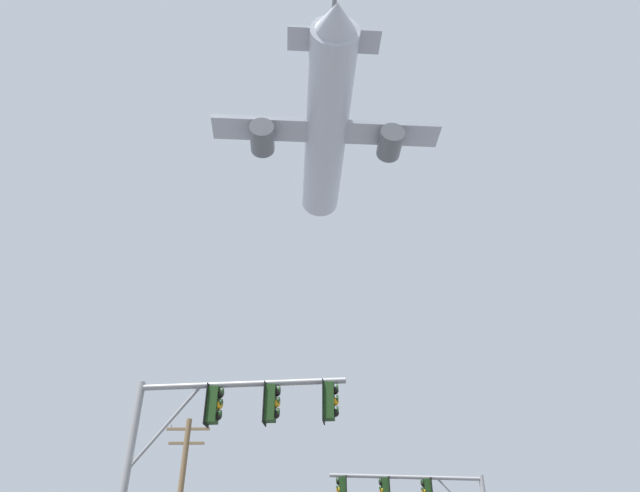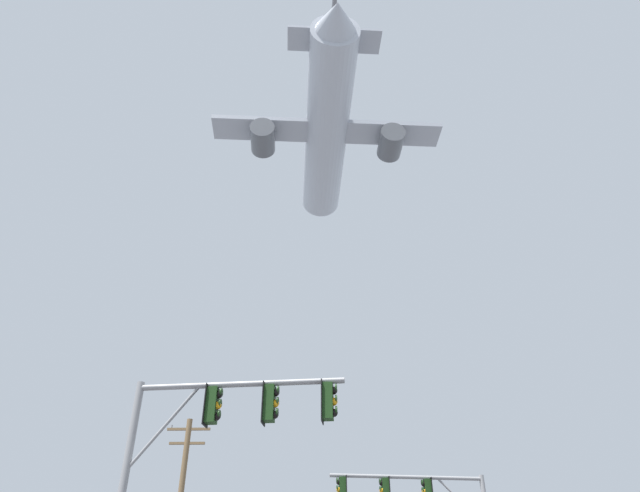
% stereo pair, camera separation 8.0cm
% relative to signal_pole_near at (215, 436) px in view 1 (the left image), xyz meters
% --- Properties ---
extents(signal_pole_near, '(5.48, 0.78, 6.29)m').
position_rel_signal_pole_near_xyz_m(signal_pole_near, '(0.00, 0.00, 0.00)').
color(signal_pole_near, gray).
rests_on(signal_pole_near, ground).
extents(airplane, '(19.21, 24.87, 6.78)m').
position_rel_signal_pole_near_xyz_m(airplane, '(2.76, 21.08, 30.38)').
color(airplane, '#B7BCC6').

